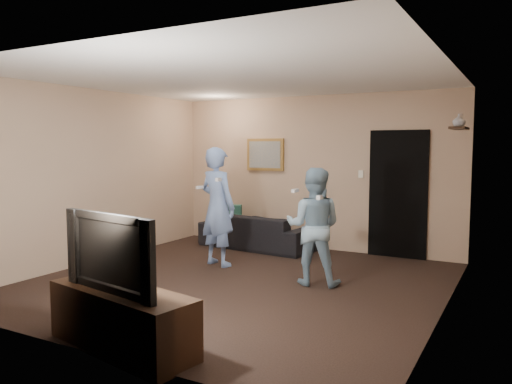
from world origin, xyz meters
The scene contains 19 objects.
ground centered at (0.00, 0.00, 0.00)m, with size 5.00×5.00×0.00m, color black.
ceiling centered at (0.00, 0.00, 2.60)m, with size 5.00×5.00×0.04m, color silver.
wall_back centered at (0.00, 2.50, 1.30)m, with size 5.00×0.04×2.60m, color tan.
wall_front centered at (0.00, -2.50, 1.30)m, with size 5.00×0.04×2.60m, color tan.
wall_left centered at (-2.50, 0.00, 1.30)m, with size 0.04×5.00×2.60m, color tan.
wall_right centered at (2.50, 0.00, 1.30)m, with size 0.04×5.00×2.60m, color tan.
sofa centered at (-0.83, 2.02, 0.29)m, with size 2.00×0.78×0.58m, color black.
throw_pillow centered at (-1.41, 2.02, 0.48)m, with size 0.47×0.15×0.47m, color #1A4F43.
painting_frame centered at (-0.90, 2.48, 1.60)m, with size 0.72×0.05×0.57m, color olive.
painting_canvas centered at (-0.90, 2.45, 1.60)m, with size 0.62×0.01×0.47m, color slate.
doorway centered at (1.45, 2.47, 1.00)m, with size 0.90×0.06×2.00m, color black.
light_switch centered at (0.85, 2.48, 1.30)m, with size 0.08×0.02×0.12m, color silver.
wall_shelf centered at (2.39, 1.80, 1.99)m, with size 0.20×0.60×0.03m, color black.
shelf_vase centered at (2.39, 1.75, 2.09)m, with size 0.16×0.16×0.17m, color #B6B6BB.
shelf_figurine centered at (2.39, 1.86, 2.09)m, with size 0.06×0.06×0.18m, color silver.
tv_console centered at (0.19, -2.29, 0.25)m, with size 1.51×0.48×0.54m, color black.
television centered at (0.19, -2.29, 0.86)m, with size 1.17×0.15×0.67m, color black.
wii_player_left centered at (-0.74, 0.67, 0.87)m, with size 0.72×0.57×1.74m.
wii_player_right centered at (0.88, 0.40, 0.74)m, with size 0.82×0.70×1.48m.
Camera 1 is at (3.23, -5.42, 1.75)m, focal length 35.00 mm.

